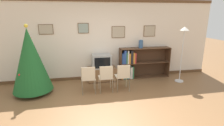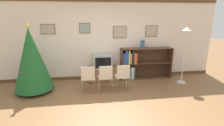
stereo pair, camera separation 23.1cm
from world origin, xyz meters
The scene contains 11 objects.
ground_plane centered at (0.00, 0.00, 0.00)m, with size 24.00×24.00×0.00m, color brown.
wall_back centered at (0.00, 2.35, 1.35)m, with size 8.21×0.11×2.70m.
christmas_tree centered at (-2.03, 1.44, 0.98)m, with size 1.09×1.09×1.97m.
tv_console centered at (0.04, 2.03, 0.24)m, with size 0.96×0.49×0.47m.
television centered at (0.04, 2.03, 0.70)m, with size 0.62×0.48×0.45m.
folding_chair_left centered at (-0.46, 1.09, 0.47)m, with size 0.40×0.40×0.82m.
folding_chair_center centered at (0.04, 1.09, 0.47)m, with size 0.40×0.40×0.82m.
folding_chair_right centered at (0.54, 1.09, 0.47)m, with size 0.40×0.40×0.82m.
bookshelf centered at (1.26, 2.11, 0.53)m, with size 1.80×0.36×1.08m.
vase centered at (1.43, 2.11, 1.22)m, with size 0.15×0.15×0.28m.
standing_lamp centered at (2.63, 1.48, 1.41)m, with size 0.28×0.28×1.84m.
Camera 1 is at (-0.67, -3.58, 2.18)m, focal length 28.00 mm.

